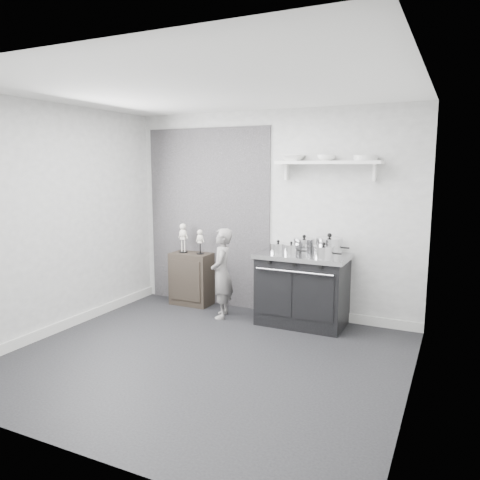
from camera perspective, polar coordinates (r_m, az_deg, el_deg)
name	(u,v)px	position (r m, az deg, el deg)	size (l,w,h in m)	color
ground	(204,358)	(5.03, -4.36, -14.18)	(4.00, 4.00, 0.00)	black
room_shell	(202,199)	(4.81, -4.63, 4.95)	(4.02, 3.62, 2.71)	#A4A4A2
wall_shelf	(328,163)	(5.87, 10.67, 9.17)	(1.30, 0.26, 0.24)	white
stove	(302,289)	(5.94, 7.62, -5.91)	(1.13, 0.70, 0.90)	black
side_cabinet	(192,279)	(6.77, -5.93, -4.72)	(0.58, 0.34, 0.75)	black
child	(222,273)	(6.12, -2.22, -4.08)	(0.43, 0.28, 1.18)	slate
pot_front_left	(278,248)	(5.82, 4.67, -0.98)	(0.31, 0.22, 0.17)	silver
pot_back_left	(304,245)	(5.95, 7.82, -0.60)	(0.36, 0.27, 0.22)	silver
pot_back_right	(329,246)	(5.83, 10.83, -0.71)	(0.41, 0.32, 0.26)	silver
pot_front_right	(324,252)	(5.59, 10.16, -1.43)	(0.34, 0.25, 0.19)	silver
pot_front_center	(291,249)	(5.74, 6.27, -1.14)	(0.29, 0.20, 0.17)	silver
skeleton_full	(183,236)	(6.72, -6.96, 0.52)	(0.14, 0.09, 0.48)	beige
skeleton_torso	(200,240)	(6.58, -4.89, 0.01)	(0.11, 0.07, 0.40)	beige
bowl_large	(293,158)	(6.00, 6.43, 9.92)	(0.31, 0.31, 0.08)	white
bowl_small	(326,158)	(5.87, 10.47, 9.83)	(0.23, 0.23, 0.07)	white
plate_stack	(365,158)	(5.77, 15.04, 9.64)	(0.28, 0.28, 0.06)	silver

